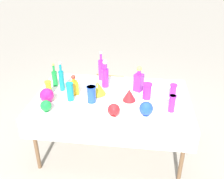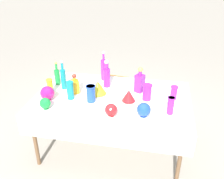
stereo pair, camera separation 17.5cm
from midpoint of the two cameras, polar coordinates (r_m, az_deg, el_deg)
The scene contains 24 objects.
ground_plane at distance 3.38m, azimuth -1.52°, elevation -13.01°, with size 40.00×40.00×0.00m, color #A0998C.
display_table at distance 2.94m, azimuth -1.78°, elevation -2.89°, with size 1.81×1.15×0.76m.
tall_bottle_0 at distance 3.11m, azimuth -3.18°, elevation 3.15°, with size 0.09×0.09×0.36m.
tall_bottle_1 at distance 3.31m, azimuth -4.01°, elevation 4.68°, with size 0.07×0.07×0.40m.
tall_bottle_2 at distance 3.25m, azimuth -14.47°, elevation 2.64°, with size 0.07×0.07×0.31m.
tall_bottle_3 at distance 3.11m, azimuth -13.05°, elevation 2.33°, with size 0.06×0.06×0.38m.
square_decanter_0 at distance 3.01m, azimuth -10.31°, elevation 0.64°, with size 0.12×0.12×0.25m.
square_decanter_1 at distance 3.03m, azimuth 4.47°, elevation 1.96°, with size 0.13×0.13×0.32m.
slender_vase_0 at distance 2.97m, azimuth 12.18°, elevation -0.17°, with size 0.09×0.09×0.16m.
slender_vase_1 at distance 2.68m, azimuth 11.75°, elevation -3.04°, with size 0.08×0.08×0.19m.
slender_vase_2 at distance 3.05m, azimuth -15.90°, elevation 0.37°, with size 0.08×0.08×0.18m.
slender_vase_3 at distance 2.88m, azimuth 6.29°, elevation -0.29°, with size 0.11×0.11×0.19m.
slender_vase_4 at distance 2.88m, azimuth -11.29°, elevation -0.41°, with size 0.08×0.08×0.22m.
slender_vase_5 at distance 2.81m, azimuth -6.50°, elevation -1.02°, with size 0.11×0.11×0.20m.
fluted_vase_0 at distance 2.83m, azimuth 2.19°, elevation -1.26°, with size 0.15×0.15×0.15m.
fluted_vase_1 at distance 2.96m, azimuth -5.02°, elevation 0.38°, with size 0.20×0.20×0.17m.
round_bowl_0 at distance 2.58m, azimuth 5.89°, elevation -4.38°, with size 0.15×0.15×0.15m.
round_bowl_1 at distance 2.91m, azimuth -16.34°, elevation -1.31°, with size 0.16×0.16×0.17m.
round_bowl_2 at distance 2.56m, azimuth -1.56°, elevation -4.72°, with size 0.13×0.13×0.14m.
round_bowl_3 at distance 2.76m, azimuth -16.64°, elevation -3.61°, with size 0.12×0.12×0.13m.
price_tag_left at distance 2.61m, azimuth -10.65°, elevation -5.97°, with size 0.05×0.01×0.04m, color white.
price_tag_center at distance 2.52m, azimuth -1.97°, elevation -6.76°, with size 0.05×0.01×0.05m, color white.
cardboard_box_behind_left at distance 4.22m, azimuth -3.48°, elevation -1.20°, with size 0.48×0.43×0.40m.
cardboard_box_behind_right at distance 4.36m, azimuth -1.72°, elevation -0.15°, with size 0.59×0.50×0.41m.
Camera 1 is at (0.32, -2.53, 2.22)m, focal length 40.00 mm.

